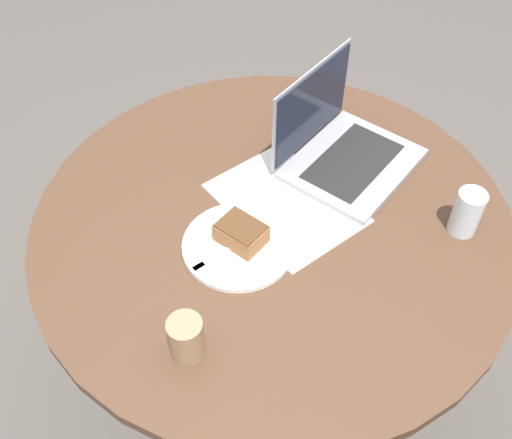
# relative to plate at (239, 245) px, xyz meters

# --- Properties ---
(ground_plane) EXTENTS (12.00, 12.00, 0.00)m
(ground_plane) POSITION_rel_plate_xyz_m (-0.04, -0.11, -0.75)
(ground_plane) COLOR #4C4742
(dining_table) EXTENTS (1.08, 1.08, 0.74)m
(dining_table) POSITION_rel_plate_xyz_m (-0.04, -0.11, -0.17)
(dining_table) COLOR #4C3323
(dining_table) RESTS_ON ground_plane
(paper_document) EXTENTS (0.41, 0.38, 0.00)m
(paper_document) POSITION_rel_plate_xyz_m (-0.06, -0.16, -0.00)
(paper_document) COLOR white
(paper_document) RESTS_ON dining_table
(plate) EXTENTS (0.24, 0.24, 0.01)m
(plate) POSITION_rel_plate_xyz_m (0.00, 0.00, 0.00)
(plate) COLOR white
(plate) RESTS_ON dining_table
(cake_slice) EXTENTS (0.12, 0.10, 0.05)m
(cake_slice) POSITION_rel_plate_xyz_m (-0.00, -0.01, 0.03)
(cake_slice) COLOR brown
(cake_slice) RESTS_ON plate
(fork) EXTENTS (0.11, 0.16, 0.00)m
(fork) POSITION_rel_plate_xyz_m (0.03, 0.04, 0.01)
(fork) COLOR silver
(fork) RESTS_ON plate
(coffee_glass) EXTENTS (0.07, 0.07, 0.09)m
(coffee_glass) POSITION_rel_plate_xyz_m (0.00, 0.26, 0.04)
(coffee_glass) COLOR #997556
(coffee_glass) RESTS_ON dining_table
(water_glass) EXTENTS (0.06, 0.06, 0.11)m
(water_glass) POSITION_rel_plate_xyz_m (-0.44, -0.21, 0.05)
(water_glass) COLOR silver
(water_glass) RESTS_ON dining_table
(laptop) EXTENTS (0.34, 0.37, 0.23)m
(laptop) POSITION_rel_plate_xyz_m (-0.14, -0.34, 0.03)
(laptop) COLOR gray
(laptop) RESTS_ON dining_table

